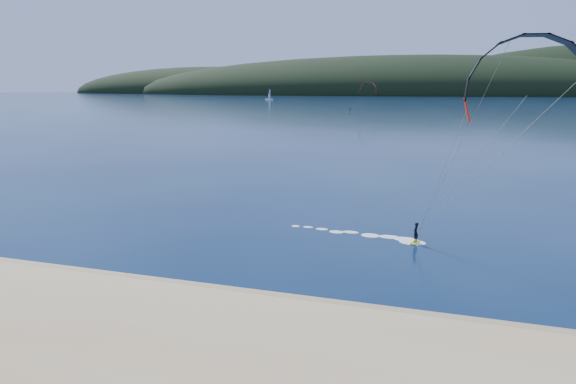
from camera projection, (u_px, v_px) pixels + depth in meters
The scene contains 6 objects.
ground at pixel (167, 332), 23.61m from camera, with size 1800.00×1800.00×0.00m, color #071734.
wet_sand at pixel (209, 294), 27.81m from camera, with size 220.00×2.50×0.10m.
headland at pixel (433, 95), 720.38m from camera, with size 1200.00×310.00×140.00m.
kitesurfer_near at pixel (518, 103), 30.09m from camera, with size 20.87×6.31×14.11m.
kitesurfer_far at pixel (368, 90), 218.10m from camera, with size 13.11×5.81×13.04m.
sailboat at pixel (269, 99), 431.53m from camera, with size 7.17×4.58×10.13m.
Camera 1 is at (11.87, -19.04, 11.52)m, focal length 30.70 mm.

